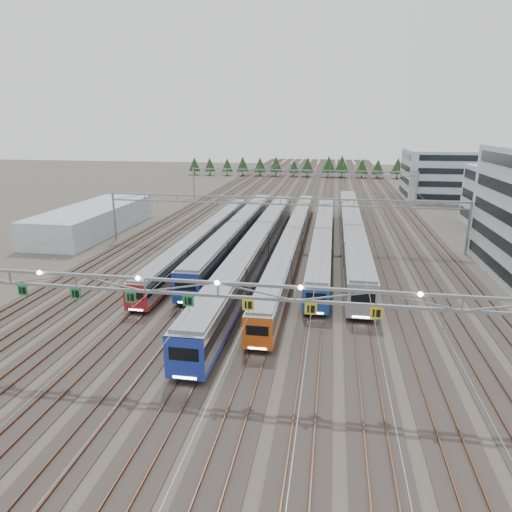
% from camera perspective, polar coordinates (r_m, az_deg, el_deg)
% --- Properties ---
extents(ground, '(400.00, 400.00, 0.00)m').
position_cam_1_polar(ground, '(36.44, -4.51, -15.00)').
color(ground, '#47423A').
rests_on(ground, ground).
extents(track_bed, '(54.00, 260.00, 5.42)m').
position_cam_1_polar(track_bed, '(131.57, 6.09, 8.50)').
color(track_bed, '#2D2823').
rests_on(track_bed, ground).
extents(train_a, '(2.56, 54.12, 3.33)m').
position_cam_1_polar(train_a, '(71.92, -6.17, 2.47)').
color(train_a, black).
rests_on(train_a, ground).
extents(train_b, '(3.05, 54.43, 3.98)m').
position_cam_1_polar(train_b, '(73.29, -2.23, 3.07)').
color(train_b, black).
rests_on(train_b, ground).
extents(train_c, '(3.10, 66.75, 4.05)m').
position_cam_1_polar(train_c, '(64.79, 0.23, 1.36)').
color(train_c, black).
rests_on(train_c, ground).
extents(train_d, '(2.63, 67.20, 3.41)m').
position_cam_1_polar(train_d, '(69.93, 4.64, 2.15)').
color(train_d, black).
rests_on(train_d, ground).
extents(train_e, '(2.70, 53.49, 3.51)m').
position_cam_1_polar(train_e, '(71.09, 8.36, 2.30)').
color(train_e, black).
rests_on(train_e, ground).
extents(train_f, '(3.13, 63.49, 4.08)m').
position_cam_1_polar(train_f, '(75.50, 11.88, 3.16)').
color(train_f, black).
rests_on(train_f, ground).
extents(gantry_near, '(56.36, 0.61, 8.08)m').
position_cam_1_polar(gantry_near, '(33.24, -4.90, -4.58)').
color(gantry_near, gray).
rests_on(gantry_near, ground).
extents(gantry_mid, '(56.36, 0.36, 8.00)m').
position_cam_1_polar(gantry_mid, '(71.72, 3.10, 6.15)').
color(gantry_mid, gray).
rests_on(gantry_mid, ground).
extents(gantry_far, '(56.36, 0.36, 8.00)m').
position_cam_1_polar(gantry_far, '(116.13, 5.68, 9.94)').
color(gantry_far, gray).
rests_on(gantry_far, ground).
extents(depot_bldg_mid, '(14.00, 16.00, 11.22)m').
position_cam_1_polar(depot_bldg_mid, '(97.42, 29.40, 6.30)').
color(depot_bldg_mid, '#97A8B4').
rests_on(depot_bldg_mid, ground).
extents(depot_bldg_north, '(22.00, 18.00, 12.48)m').
position_cam_1_polar(depot_bldg_north, '(129.60, 22.98, 9.33)').
color(depot_bldg_north, '#97A8B4').
rests_on(depot_bldg_north, ground).
extents(west_shed, '(10.00, 30.00, 4.54)m').
position_cam_1_polar(west_shed, '(87.76, -19.70, 4.34)').
color(west_shed, '#97A8B4').
rests_on(west_shed, ground).
extents(treeline, '(106.40, 5.60, 7.02)m').
position_cam_1_polar(treeline, '(171.53, 8.84, 11.10)').
color(treeline, '#332114').
rests_on(treeline, ground).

